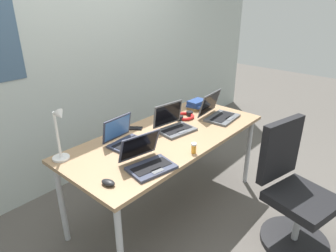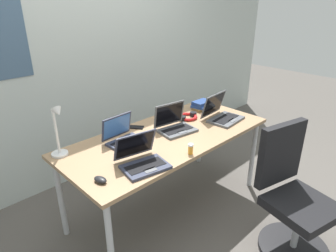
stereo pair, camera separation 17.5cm
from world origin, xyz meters
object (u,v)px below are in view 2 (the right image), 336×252
Objects in this scene: laptop_near_mouse at (124,137)px; laptop_front_right at (142,160)px; computer_mouse at (100,180)px; pill_bottle at (191,149)px; headphones at (188,117)px; laptop_front_left at (175,125)px; book_stack at (201,105)px; cell_phone at (136,127)px; office_chair at (292,202)px; laptop_by_keyboard at (222,115)px; desk_lamp at (58,132)px.

laptop_near_mouse is 0.83× the size of laptop_front_right.
pill_bottle is (0.67, -0.15, 0.02)m from computer_mouse.
headphones is (1.17, 0.32, -0.00)m from computer_mouse.
laptop_front_left is 0.58m from book_stack.
office_chair reaches higher than cell_phone.
office_chair is (1.13, -0.77, -0.36)m from computer_mouse.
laptop_front_left is 0.34× the size of office_chair.
laptop_by_keyboard reaches higher than computer_mouse.
headphones is at bearing 43.84° from pill_bottle.
laptop_front_left is at bearing 60.09° from pill_bottle.
book_stack reaches higher than cell_phone.
laptop_by_keyboard is 1.05× the size of laptop_front_left.
laptop_front_right is at bearing -173.74° from laptop_by_keyboard.
pill_bottle is at bearing -161.40° from laptop_by_keyboard.
computer_mouse is (-0.43, -0.34, -0.03)m from laptop_near_mouse.
laptop_front_right is (0.33, -0.50, -0.15)m from desk_lamp.
cell_phone is 0.66× the size of book_stack.
laptop_near_mouse is 1.43× the size of book_stack.
laptop_front_left is at bearing 3.50° from computer_mouse.
laptop_front_left reaches higher than computer_mouse.
laptop_near_mouse is 2.15× the size of cell_phone.
laptop_front_left reaches higher than book_stack.
pill_bottle is at bearing 126.45° from office_chair.
book_stack is (0.07, 0.31, -0.00)m from laptop_by_keyboard.
laptop_by_keyboard is 0.31m from book_stack.
laptop_near_mouse is 0.73m from headphones.
desk_lamp is 0.62m from laptop_front_right.
laptop_by_keyboard is at bearing -6.92° from computer_mouse.
laptop_by_keyboard is at bearing -49.21° from headphones.
laptop_by_keyboard is at bearing 6.26° from laptop_front_right.
desk_lamp is at bearing 138.11° from pill_bottle.
laptop_near_mouse is 0.55m from pill_bottle.
office_chair is (0.24, -0.99, -0.39)m from laptop_front_left.
book_stack is at bearing -3.10° from desk_lamp.
computer_mouse is 1.49m from book_stack.
desk_lamp is 1.78m from office_chair.
laptop_by_keyboard is 1.64× the size of headphones.
laptop_near_mouse is (0.46, -0.13, -0.15)m from desk_lamp.
headphones is at bearing 22.60° from laptop_front_right.
laptop_front_right is 2.58× the size of cell_phone.
laptop_near_mouse is at bearing 164.74° from laptop_by_keyboard.
laptop_front_right is at bearing -16.10° from computer_mouse.
laptop_front_right reaches higher than book_stack.
pill_bottle is 0.86m from office_chair.
laptop_front_right is at bearing -161.25° from cell_phone.
laptop_front_left reaches higher than laptop_front_right.
laptop_by_keyboard is 0.32m from headphones.
laptop_near_mouse is at bearing 175.75° from cell_phone.
cell_phone is 0.77m from book_stack.
headphones is at bearing 20.30° from laptop_front_left.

